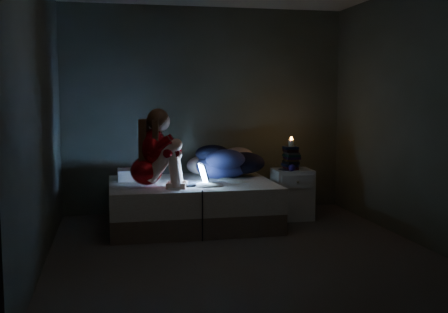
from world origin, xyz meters
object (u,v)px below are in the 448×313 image
object	(u,v)px
bed	(192,204)
candle	(291,144)
woman	(146,148)
nightstand	(292,194)
phone	(284,170)
laptop	(191,174)

from	to	relation	value
bed	candle	distance (m)	1.40
woman	nightstand	xyz separation A→B (m)	(1.77, 0.40, -0.63)
candle	phone	bearing A→B (deg)	-142.32
bed	laptop	bearing A→B (deg)	-100.57
candle	bed	bearing A→B (deg)	-174.16
woman	laptop	xyz separation A→B (m)	(0.48, 0.04, -0.30)
laptop	nightstand	world-z (taller)	laptop
woman	laptop	world-z (taller)	woman
nightstand	candle	size ratio (longest dim) A/B	7.54
woman	phone	size ratio (longest dim) A/B	6.05
bed	phone	distance (m)	1.17
bed	candle	xyz separation A→B (m)	(1.24, 0.13, 0.65)
woman	laptop	size ratio (longest dim) A/B	2.37
bed	nightstand	bearing A→B (deg)	4.57
woman	phone	bearing A→B (deg)	24.89
laptop	woman	bearing A→B (deg)	178.80
woman	bed	bearing A→B (deg)	42.81
laptop	nightstand	size ratio (longest dim) A/B	0.59
laptop	candle	distance (m)	1.36
bed	nightstand	world-z (taller)	nightstand
laptop	phone	distance (m)	1.20
laptop	nightstand	distance (m)	1.38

